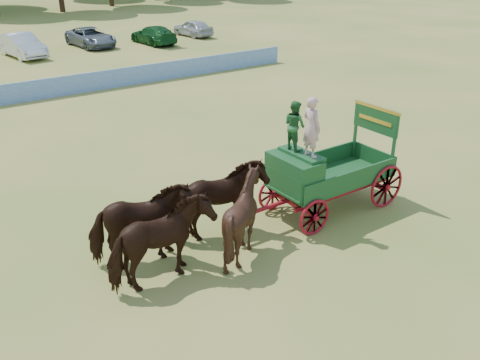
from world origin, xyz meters
name	(u,v)px	position (x,y,z in m)	size (l,w,h in m)	color
ground	(339,210)	(0.00, 0.00, 0.00)	(160.00, 160.00, 0.00)	#AC8F4D
horse_lead_left	(161,244)	(-6.29, -0.27, 1.10)	(1.19, 2.60, 2.20)	#321A0D
horse_lead_right	(141,225)	(-6.29, 0.83, 1.10)	(1.19, 2.60, 2.20)	#321A0D
horse_wheel_left	(243,216)	(-3.89, -0.27, 1.10)	(1.78, 2.00, 2.20)	#321A0D
horse_wheel_right	(220,201)	(-3.89, 0.83, 1.10)	(1.19, 2.60, 2.20)	#321A0D
farm_dray	(314,165)	(-0.93, 0.29, 1.63)	(6.00, 2.00, 3.86)	#AB111C
sponsor_banner	(93,82)	(-1.00, 18.00, 0.53)	(26.00, 0.08, 1.05)	#2055AD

